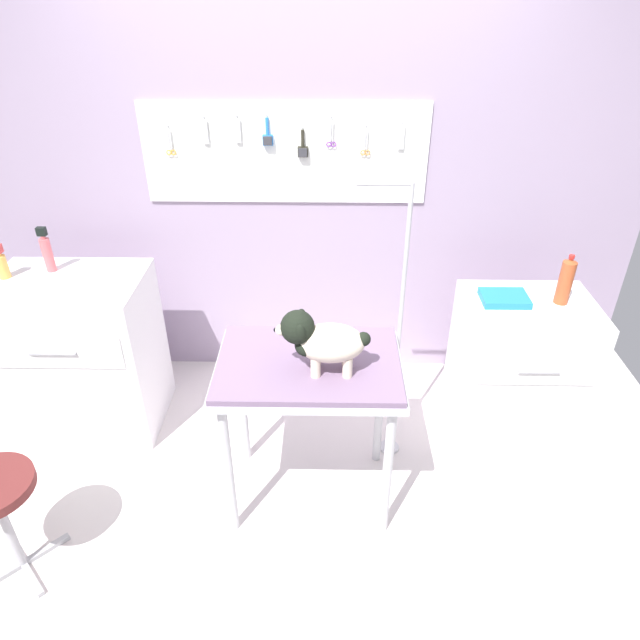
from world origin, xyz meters
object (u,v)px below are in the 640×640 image
at_px(dog, 321,340).
at_px(conditioner_bottle, 1,264).
at_px(cabinet_right, 517,369).
at_px(grooming_table, 309,379).
at_px(grooming_arm, 396,343).
at_px(counter_left, 83,353).
at_px(soda_bottle, 566,281).

distance_m(dog, conditioner_bottle, 1.81).
height_order(cabinet_right, conditioner_bottle, conditioner_bottle).
height_order(grooming_table, dog, dog).
height_order(grooming_arm, cabinet_right, grooming_arm).
distance_m(counter_left, cabinet_right, 2.45).
bearing_deg(dog, soda_bottle, 25.47).
bearing_deg(grooming_arm, grooming_table, -143.91).
distance_m(grooming_arm, soda_bottle, 0.92).
bearing_deg(grooming_table, grooming_arm, 36.09).
relative_size(counter_left, conditioner_bottle, 4.93).
relative_size(grooming_table, counter_left, 0.90).
bearing_deg(conditioner_bottle, counter_left, -5.76).
bearing_deg(counter_left, conditioner_bottle, 174.24).
height_order(grooming_table, counter_left, counter_left).
xyz_separation_m(grooming_table, conditioner_bottle, (-1.62, 0.59, 0.28)).
relative_size(cabinet_right, conditioner_bottle, 4.48).
bearing_deg(grooming_table, soda_bottle, 21.99).
bearing_deg(grooming_arm, cabinet_right, 15.00).
height_order(grooming_table, grooming_arm, grooming_arm).
distance_m(grooming_arm, conditioner_bottle, 2.09).
distance_m(grooming_table, grooming_arm, 0.53).
relative_size(dog, soda_bottle, 1.51).
height_order(grooming_table, cabinet_right, cabinet_right).
relative_size(counter_left, soda_bottle, 3.45).
xyz_separation_m(grooming_arm, cabinet_right, (0.71, 0.19, -0.30)).
bearing_deg(conditioner_bottle, grooming_table, -19.87).
relative_size(grooming_arm, cabinet_right, 1.83).
distance_m(counter_left, soda_bottle, 2.65).
relative_size(grooming_table, conditioner_bottle, 4.44).
xyz_separation_m(grooming_table, soda_bottle, (1.29, 0.52, 0.24)).
xyz_separation_m(grooming_arm, soda_bottle, (0.86, 0.21, 0.25)).
xyz_separation_m(cabinet_right, soda_bottle, (0.15, 0.02, 0.55)).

